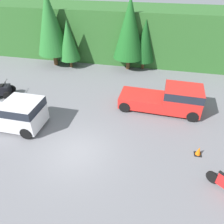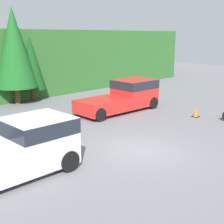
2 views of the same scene
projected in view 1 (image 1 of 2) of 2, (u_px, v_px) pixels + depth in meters
The scene contains 10 objects.
ground_plane at pixel (76, 152), 12.87m from camera, with size 80.00×80.00×0.00m, color slate.
hillside_backdrop at pixel (123, 33), 24.17m from camera, with size 44.00×6.00×5.36m.
tree_left at pixel (50, 23), 21.20m from camera, with size 3.19×3.19×7.24m.
tree_mid_left at pixel (68, 40), 21.53m from camera, with size 2.08×2.08×4.72m.
tree_mid_right at pixel (130, 28), 20.44m from camera, with size 3.02×3.02×6.87m.
tree_right at pixel (145, 41), 21.17m from camera, with size 2.14×2.14×4.86m.
pickup_truck_red at pixel (170, 98), 15.86m from camera, with size 5.92×2.49×1.99m.
pickup_truck_second at pixel (13, 113), 14.32m from camera, with size 5.12×2.32×1.99m.
quad_atv at pixel (1, 90), 17.85m from camera, with size 2.18×1.82×1.31m.
traffic_cone at pixel (199, 151), 12.55m from camera, with size 0.42×0.42×0.55m.
Camera 1 is at (4.00, -8.57, 9.28)m, focal length 35.00 mm.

